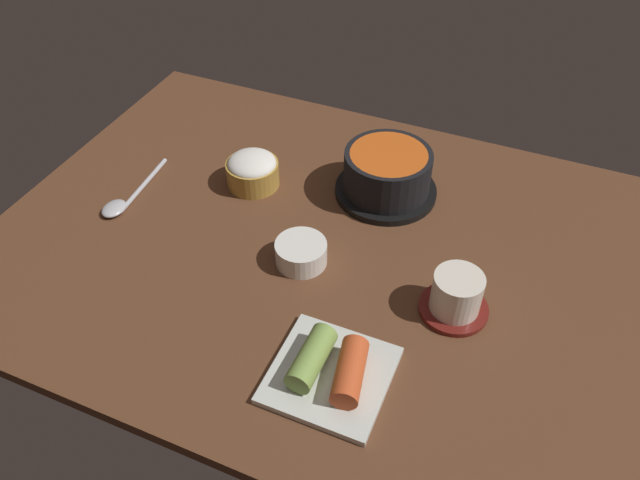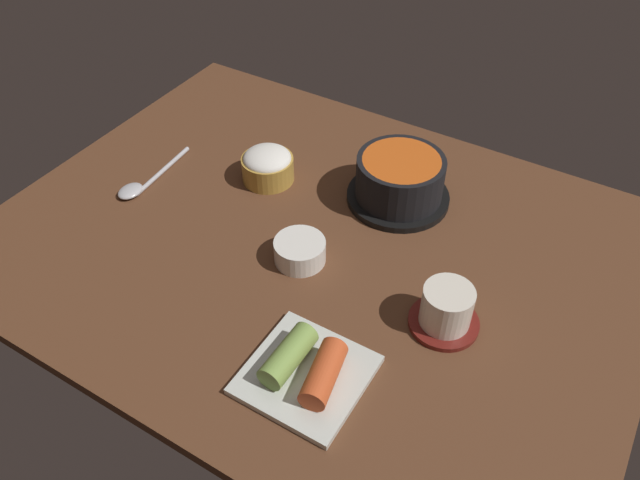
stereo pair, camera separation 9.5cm
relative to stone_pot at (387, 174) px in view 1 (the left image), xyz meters
The scene contains 7 objects.
dining_table 18.05cm from the stone_pot, 111.91° to the right, with size 100.00×76.00×2.00cm, color #56331E.
stone_pot is the anchor object (origin of this frame).
rice_bowl 22.93cm from the stone_pot, 163.27° to the right, with size 9.03×9.03×5.96cm.
tea_cup_with_saucer 27.25cm from the stone_pot, 50.68° to the right, with size 9.81×9.81×6.69cm.
banchan_cup_center 21.72cm from the stone_pot, 107.30° to the right, with size 7.87×7.87×3.65cm.
kimchi_plate 38.72cm from the stone_pot, 81.66° to the right, with size 14.90×14.90×4.56cm.
spoon 44.32cm from the stone_pot, 153.23° to the right, with size 3.60×17.41×1.35cm.
Camera 1 is at (29.31, -65.84, 70.73)cm, focal length 35.60 mm.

